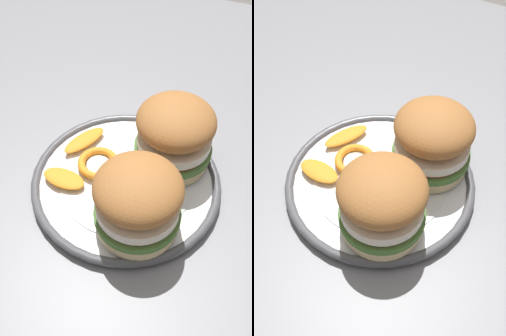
{
  "view_description": "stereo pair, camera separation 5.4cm",
  "coord_description": "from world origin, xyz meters",
  "views": [
    {
      "loc": [
        0.08,
        -0.37,
        1.19
      ],
      "look_at": [
        -0.04,
        -0.04,
        0.77
      ],
      "focal_mm": 44.46,
      "sensor_mm": 36.0,
      "label": 1
    },
    {
      "loc": [
        0.13,
        -0.35,
        1.19
      ],
      "look_at": [
        -0.04,
        -0.04,
        0.77
      ],
      "focal_mm": 44.46,
      "sensor_mm": 36.0,
      "label": 2
    }
  ],
  "objects": [
    {
      "name": "dining_table",
      "position": [
        0.0,
        0.0,
        0.63
      ],
      "size": [
        1.19,
        1.04,
        0.73
      ],
      "color": "gray",
      "rests_on": "ground"
    },
    {
      "name": "orange_peel_curled",
      "position": [
        -0.08,
        -0.03,
        0.75
      ],
      "size": [
        0.08,
        0.08,
        0.01
      ],
      "color": "orange",
      "rests_on": "dinner_plate"
    },
    {
      "name": "orange_peel_strip_short",
      "position": [
        -0.12,
        0.01,
        0.75
      ],
      "size": [
        0.06,
        0.07,
        0.01
      ],
      "color": "orange",
      "rests_on": "dinner_plate"
    },
    {
      "name": "sandwich_half_right",
      "position": [
        -0.0,
        -0.1,
        0.79
      ],
      "size": [
        0.12,
        0.12,
        0.1
      ],
      "color": "beige",
      "rests_on": "dinner_plate"
    },
    {
      "name": "sandwich_half_left",
      "position": [
        0.01,
        0.02,
        0.79
      ],
      "size": [
        0.12,
        0.12,
        0.1
      ],
      "color": "beige",
      "rests_on": "dinner_plate"
    },
    {
      "name": "orange_peel_strip_long",
      "position": [
        -0.12,
        -0.07,
        0.75
      ],
      "size": [
        0.06,
        0.04,
        0.01
      ],
      "color": "orange",
      "rests_on": "dinner_plate"
    },
    {
      "name": "dinner_plate",
      "position": [
        -0.04,
        -0.04,
        0.73
      ],
      "size": [
        0.26,
        0.26,
        0.02
      ],
      "color": "white",
      "rests_on": "dining_table"
    }
  ]
}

